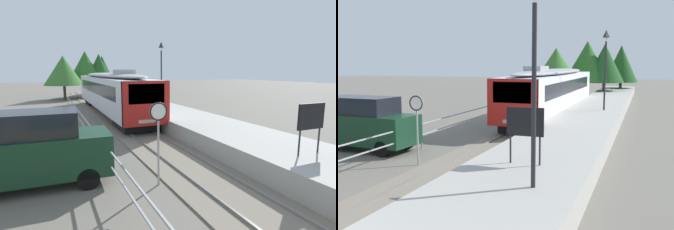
{
  "view_description": "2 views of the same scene",
  "coord_description": "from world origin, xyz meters",
  "views": [
    {
      "loc": [
        -5.01,
        1.47,
        3.78
      ],
      "look_at": [
        0.4,
        13.58,
        1.6
      ],
      "focal_mm": 28.63,
      "sensor_mm": 36.0,
      "label": 1
    },
    {
      "loc": [
        6.63,
        -3.71,
        4.05
      ],
      "look_at": [
        0.4,
        13.58,
        1.6
      ],
      "focal_mm": 41.5,
      "sensor_mm": 36.0,
      "label": 2
    }
  ],
  "objects": [
    {
      "name": "track_rails",
      "position": [
        0.0,
        22.0,
        0.03
      ],
      "size": [
        3.2,
        60.0,
        0.14
      ],
      "color": "slate",
      "rests_on": "ground"
    },
    {
      "name": "tree_behind_station_far",
      "position": [
        3.56,
        47.91,
        3.98
      ],
      "size": [
        4.17,
        4.17,
        6.31
      ],
      "color": "brown",
      "rests_on": "ground"
    },
    {
      "name": "tree_distant_centre",
      "position": [
        0.1,
        42.3,
        4.28
      ],
      "size": [
        5.31,
        5.31,
        6.62
      ],
      "color": "brown",
      "rests_on": "ground"
    },
    {
      "name": "platform_notice_board",
      "position": [
        3.15,
        7.71,
        2.19
      ],
      "size": [
        1.2,
        0.08,
        1.8
      ],
      "color": "#232328",
      "rests_on": "station_platform"
    },
    {
      "name": "commuter_train",
      "position": [
        0.0,
        25.15,
        2.15
      ],
      "size": [
        2.82,
        19.38,
        3.74
      ],
      "color": "silver",
      "rests_on": "track_rails"
    },
    {
      "name": "tree_distant_left",
      "position": [
        -3.02,
        39.78,
        3.85
      ],
      "size": [
        5.1,
        5.1,
        5.79
      ],
      "color": "brown",
      "rests_on": "ground"
    },
    {
      "name": "platform_lamp_mid_platform",
      "position": [
        4.03,
        23.11,
        4.62
      ],
      "size": [
        0.34,
        0.34,
        5.35
      ],
      "color": "#232328",
      "rests_on": "station_platform"
    },
    {
      "name": "carpark_fence",
      "position": [
        -3.3,
        12.0,
        0.91
      ],
      "size": [
        0.06,
        36.06,
        1.25
      ],
      "color": "#9EA0A5",
      "rests_on": "ground"
    },
    {
      "name": "parked_van_dark_green",
      "position": [
        -5.68,
        10.92,
        1.29
      ],
      "size": [
        4.98,
        2.15,
        2.51
      ],
      "color": "#143823",
      "rests_on": "ground"
    },
    {
      "name": "speed_limit_sign",
      "position": [
        -1.83,
        9.35,
        2.12
      ],
      "size": [
        0.61,
        0.1,
        2.81
      ],
      "color": "#9EA0A5",
      "rests_on": "ground"
    },
    {
      "name": "ground_plane",
      "position": [
        -3.0,
        22.0,
        0.0
      ],
      "size": [
        160.0,
        160.0,
        0.0
      ],
      "primitive_type": "plane",
      "color": "#6B665B"
    },
    {
      "name": "tree_behind_carpark",
      "position": [
        2.06,
        42.37,
        4.07
      ],
      "size": [
        4.48,
        4.48,
        6.29
      ],
      "color": "brown",
      "rests_on": "ground"
    },
    {
      "name": "station_platform",
      "position": [
        3.25,
        22.0,
        0.45
      ],
      "size": [
        3.9,
        60.0,
        0.9
      ],
      "primitive_type": "cube",
      "color": "#A8A59E",
      "rests_on": "ground"
    }
  ]
}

